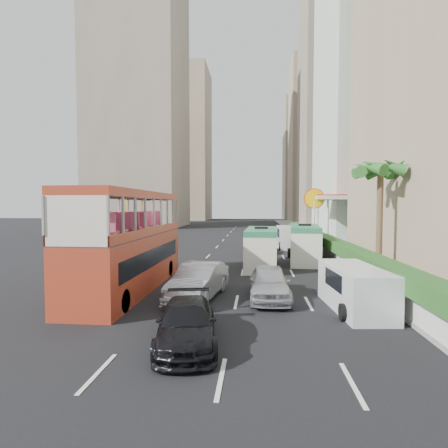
# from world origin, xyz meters

# --- Properties ---
(ground_plane) EXTENTS (200.00, 200.00, 0.00)m
(ground_plane) POSITION_xyz_m (0.00, 0.00, 0.00)
(ground_plane) COLOR black
(ground_plane) RESTS_ON ground
(double_decker_bus) EXTENTS (2.50, 11.00, 5.06)m
(double_decker_bus) POSITION_xyz_m (-6.00, 0.00, 2.53)
(double_decker_bus) COLOR #AC371F
(double_decker_bus) RESTS_ON ground
(car_silver_lane_a) EXTENTS (2.48, 5.13, 1.62)m
(car_silver_lane_a) POSITION_xyz_m (-2.20, -1.48, 0.00)
(car_silver_lane_a) COLOR #BBBDC2
(car_silver_lane_a) RESTS_ON ground
(car_silver_lane_b) EXTENTS (1.88, 4.55, 1.54)m
(car_silver_lane_b) POSITION_xyz_m (1.09, -1.35, 0.00)
(car_silver_lane_b) COLOR #BBBDC2
(car_silver_lane_b) RESTS_ON ground
(car_black) EXTENTS (2.51, 4.70, 1.30)m
(car_black) POSITION_xyz_m (-1.69, -6.89, 0.00)
(car_black) COLOR black
(car_black) RESTS_ON ground
(van_asset) EXTENTS (2.79, 5.20, 1.39)m
(van_asset) POSITION_xyz_m (0.79, 14.83, 0.00)
(van_asset) COLOR silver
(van_asset) RESTS_ON ground
(minibus_near) EXTENTS (2.31, 6.24, 2.73)m
(minibus_near) POSITION_xyz_m (0.85, 6.99, 1.37)
(minibus_near) COLOR silver
(minibus_near) RESTS_ON ground
(minibus_far) EXTENTS (2.73, 6.50, 2.80)m
(minibus_far) POSITION_xyz_m (4.22, 9.74, 1.40)
(minibus_far) COLOR silver
(minibus_far) RESTS_ON ground
(panel_van_near) EXTENTS (2.21, 4.66, 1.80)m
(panel_van_near) POSITION_xyz_m (4.55, -2.76, 0.90)
(panel_van_near) COLOR silver
(panel_van_near) RESTS_ON ground
(panel_van_far) EXTENTS (2.30, 5.52, 2.19)m
(panel_van_far) POSITION_xyz_m (3.89, 18.80, 1.09)
(panel_van_far) COLOR silver
(panel_van_far) RESTS_ON ground
(sidewalk) EXTENTS (6.00, 120.00, 0.18)m
(sidewalk) POSITION_xyz_m (9.00, 25.00, 0.09)
(sidewalk) COLOR #99968C
(sidewalk) RESTS_ON ground
(kerb_wall) EXTENTS (0.30, 44.00, 1.00)m
(kerb_wall) POSITION_xyz_m (6.20, 14.00, 0.68)
(kerb_wall) COLOR silver
(kerb_wall) RESTS_ON sidewalk
(hedge) EXTENTS (1.10, 44.00, 0.70)m
(hedge) POSITION_xyz_m (6.20, 14.00, 1.53)
(hedge) COLOR #2D6626
(hedge) RESTS_ON kerb_wall
(palm_tree) EXTENTS (0.36, 0.36, 6.40)m
(palm_tree) POSITION_xyz_m (7.80, 4.00, 3.38)
(palm_tree) COLOR brown
(palm_tree) RESTS_ON sidewalk
(shell_station) EXTENTS (6.50, 8.00, 5.50)m
(shell_station) POSITION_xyz_m (10.00, 23.00, 2.75)
(shell_station) COLOR silver
(shell_station) RESTS_ON ground
(tower_stripe) EXTENTS (16.00, 18.00, 58.00)m
(tower_stripe) POSITION_xyz_m (18.00, 34.00, 29.00)
(tower_stripe) COLOR white
(tower_stripe) RESTS_ON ground
(tower_mid) EXTENTS (16.00, 16.00, 50.00)m
(tower_mid) POSITION_xyz_m (18.00, 58.00, 25.00)
(tower_mid) COLOR gray
(tower_mid) RESTS_ON ground
(tower_far_a) EXTENTS (14.00, 14.00, 44.00)m
(tower_far_a) POSITION_xyz_m (17.00, 82.00, 22.00)
(tower_far_a) COLOR tan
(tower_far_a) RESTS_ON ground
(tower_far_b) EXTENTS (14.00, 14.00, 40.00)m
(tower_far_b) POSITION_xyz_m (17.00, 104.00, 20.00)
(tower_far_b) COLOR gray
(tower_far_b) RESTS_ON ground
(tower_left_a) EXTENTS (18.00, 18.00, 52.00)m
(tower_left_a) POSITION_xyz_m (-24.00, 55.00, 26.00)
(tower_left_a) COLOR gray
(tower_left_a) RESTS_ON ground
(tower_left_b) EXTENTS (16.00, 16.00, 46.00)m
(tower_left_b) POSITION_xyz_m (-22.00, 90.00, 23.00)
(tower_left_b) COLOR tan
(tower_left_b) RESTS_ON ground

